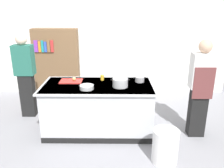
{
  "coord_description": "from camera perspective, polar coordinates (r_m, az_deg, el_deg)",
  "views": [
    {
      "loc": [
        0.3,
        -3.89,
        2.25
      ],
      "look_at": [
        0.25,
        0.2,
        0.85
      ],
      "focal_mm": 37.51,
      "sensor_mm": 36.0,
      "label": 1
    }
  ],
  "objects": [
    {
      "name": "ground_plane",
      "position": [
        4.5,
        -3.27,
        -11.11
      ],
      "size": [
        10.0,
        10.0,
        0.0
      ],
      "primitive_type": "plane",
      "color": "gray"
    },
    {
      "name": "back_wall",
      "position": [
        6.04,
        -2.22,
        11.75
      ],
      "size": [
        6.4,
        0.12,
        3.0
      ],
      "primitive_type": "cube",
      "color": "white",
      "rests_on": "ground_plane"
    },
    {
      "name": "counter_island",
      "position": [
        4.29,
        -3.39,
        -5.73
      ],
      "size": [
        1.98,
        0.98,
        0.9
      ],
      "color": "#B7BABF",
      "rests_on": "ground_plane"
    },
    {
      "name": "cutting_board",
      "position": [
        4.36,
        -9.93,
        0.7
      ],
      "size": [
        0.4,
        0.28,
        0.02
      ],
      "primitive_type": "cube",
      "color": "red",
      "rests_on": "counter_island"
    },
    {
      "name": "onion",
      "position": [
        4.33,
        -9.22,
        1.24
      ],
      "size": [
        0.07,
        0.07,
        0.07
      ],
      "primitive_type": "sphere",
      "color": "tan",
      "rests_on": "cutting_board"
    },
    {
      "name": "stock_pot",
      "position": [
        4.01,
        2.0,
        0.34
      ],
      "size": [
        0.33,
        0.26,
        0.15
      ],
      "color": "#B7BABF",
      "rests_on": "counter_island"
    },
    {
      "name": "sauce_pan",
      "position": [
        4.3,
        6.76,
        1.14
      ],
      "size": [
        0.23,
        0.17,
        0.1
      ],
      "color": "#99999E",
      "rests_on": "counter_island"
    },
    {
      "name": "mixing_bowl",
      "position": [
        3.93,
        -6.19,
        -0.77
      ],
      "size": [
        0.24,
        0.24,
        0.07
      ],
      "primitive_type": "cylinder",
      "color": "#B7BABF",
      "rests_on": "counter_island"
    },
    {
      "name": "juice_cup",
      "position": [
        4.37,
        -2.4,
        1.58
      ],
      "size": [
        0.07,
        0.07,
        0.1
      ],
      "primitive_type": "cylinder",
      "color": "yellow",
      "rests_on": "counter_island"
    },
    {
      "name": "trash_bin",
      "position": [
        3.65,
        12.84,
        -14.59
      ],
      "size": [
        0.38,
        0.38,
        0.53
      ],
      "primitive_type": "cylinder",
      "color": "white",
      "rests_on": "ground_plane"
    },
    {
      "name": "person_chef",
      "position": [
        4.24,
        20.75,
        -0.72
      ],
      "size": [
        0.38,
        0.25,
        1.72
      ],
      "rotation": [
        0.0,
        0.0,
        1.4
      ],
      "color": "black",
      "rests_on": "ground_plane"
    },
    {
      "name": "person_guest",
      "position": [
        5.04,
        -20.36,
        2.29
      ],
      "size": [
        0.38,
        0.24,
        1.72
      ],
      "rotation": [
        0.0,
        0.0,
        -1.57
      ],
      "color": "black",
      "rests_on": "ground_plane"
    },
    {
      "name": "bookshelf",
      "position": [
        6.03,
        -13.33,
        4.99
      ],
      "size": [
        1.1,
        0.31,
        1.7
      ],
      "color": "brown",
      "rests_on": "ground_plane"
    }
  ]
}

